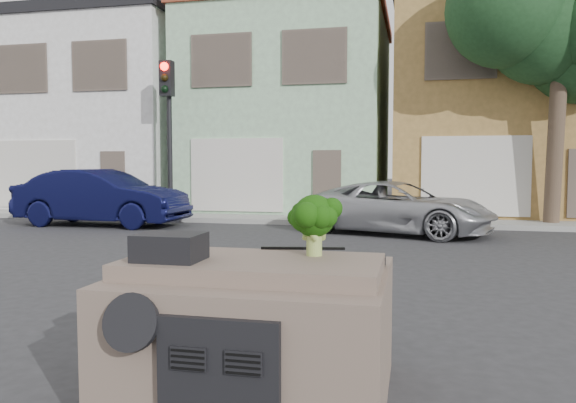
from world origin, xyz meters
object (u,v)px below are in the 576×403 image
(navy_sedan, at_px, (103,226))
(silver_pickup, at_px, (397,234))
(traffic_signal, at_px, (168,141))
(broccoli, at_px, (314,224))

(navy_sedan, distance_m, silver_pickup, 8.55)
(silver_pickup, bearing_deg, traffic_signal, 93.16)
(navy_sedan, distance_m, traffic_signal, 3.40)
(navy_sedan, relative_size, silver_pickup, 1.02)
(silver_pickup, height_order, broccoli, broccoli)
(navy_sedan, xyz_separation_m, silver_pickup, (8.55, -0.05, 0.00))
(broccoli, bearing_deg, silver_pickup, 88.16)
(silver_pickup, relative_size, broccoli, 10.07)
(navy_sedan, xyz_separation_m, traffic_signal, (1.28, 1.84, 2.55))
(navy_sedan, bearing_deg, traffic_signal, -33.55)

